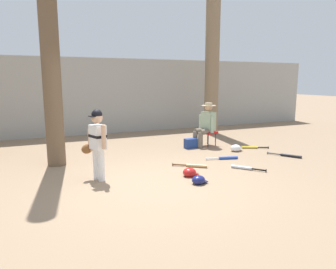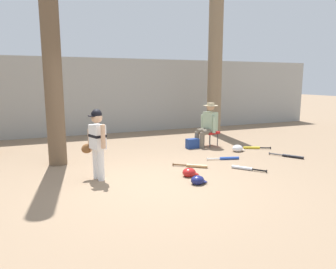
{
  "view_description": "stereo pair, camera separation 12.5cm",
  "coord_description": "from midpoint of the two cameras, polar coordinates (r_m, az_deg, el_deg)",
  "views": [
    {
      "loc": [
        -1.93,
        -4.95,
        1.81
      ],
      "look_at": [
        0.52,
        0.63,
        0.75
      ],
      "focal_mm": 33.41,
      "sensor_mm": 36.0,
      "label": 1
    },
    {
      "loc": [
        -1.82,
        -5.0,
        1.81
      ],
      "look_at": [
        0.52,
        0.63,
        0.75
      ],
      "focal_mm": 33.41,
      "sensor_mm": 36.0,
      "label": 2
    }
  ],
  "objects": [
    {
      "name": "seated_spectator",
      "position": [
        8.66,
        7.66,
        2.02
      ],
      "size": [
        0.68,
        0.53,
        1.2
      ],
      "color": "#6B6051",
      "rests_on": "ground"
    },
    {
      "name": "tree_behind_spectator",
      "position": [
        10.83,
        8.89,
        11.95
      ],
      "size": [
        0.77,
        0.77,
        5.24
      ],
      "color": "#7F6B51",
      "rests_on": "ground"
    },
    {
      "name": "handbag_beside_stool",
      "position": [
        8.44,
        4.9,
        -1.65
      ],
      "size": [
        0.35,
        0.19,
        0.26
      ],
      "primitive_type": "cube",
      "rotation": [
        0.0,
        0.0,
        0.03
      ],
      "color": "navy",
      "rests_on": "ground"
    },
    {
      "name": "tree_near_player",
      "position": [
        7.1,
        -20.25,
        17.83
      ],
      "size": [
        0.63,
        0.63,
        6.42
      ],
      "color": "brown",
      "rests_on": "ground"
    },
    {
      "name": "young_ballplayer",
      "position": [
        5.8,
        -12.27,
        -0.96
      ],
      "size": [
        0.44,
        0.56,
        1.31
      ],
      "color": "white",
      "rests_on": "ground"
    },
    {
      "name": "batting_helmet_white",
      "position": [
        8.25,
        13.0,
        -2.49
      ],
      "size": [
        0.32,
        0.25,
        0.19
      ],
      "color": "silver",
      "rests_on": "ground"
    },
    {
      "name": "batting_helmet_red",
      "position": [
        6.01,
        4.49,
        -6.93
      ],
      "size": [
        0.31,
        0.24,
        0.18
      ],
      "color": "#A81919",
      "rests_on": "ground"
    },
    {
      "name": "bat_yellow_trainer",
      "position": [
        8.67,
        15.77,
        -2.33
      ],
      "size": [
        0.68,
        0.37,
        0.07
      ],
      "color": "yellow",
      "rests_on": "ground"
    },
    {
      "name": "ground_plane",
      "position": [
        5.62,
        -1.8,
        -8.95
      ],
      "size": [
        60.0,
        60.0,
        0.0
      ],
      "primitive_type": "plane",
      "color": "#897056"
    },
    {
      "name": "bat_aluminum_silver",
      "position": [
        6.64,
        14.35,
        -5.98
      ],
      "size": [
        0.49,
        0.6,
        0.07
      ],
      "color": "#B7BCC6",
      "rests_on": "ground"
    },
    {
      "name": "concrete_back_wall",
      "position": [
        10.93,
        -12.73,
        6.81
      ],
      "size": [
        18.0,
        0.36,
        2.54
      ],
      "primitive_type": "cube",
      "color": "#9E9E99",
      "rests_on": "ground"
    },
    {
      "name": "batting_helmet_navy",
      "position": [
        5.6,
        6.09,
        -8.29
      ],
      "size": [
        0.29,
        0.22,
        0.17
      ],
      "color": "navy",
      "rests_on": "ground"
    },
    {
      "name": "folding_stool",
      "position": [
        8.77,
        8.07,
        0.29
      ],
      "size": [
        0.49,
        0.49,
        0.41
      ],
      "color": "red",
      "rests_on": "ground"
    },
    {
      "name": "bat_blue_youth",
      "position": [
        7.37,
        11.15,
        -4.28
      ],
      "size": [
        0.75,
        0.26,
        0.07
      ],
      "color": "#2347AD",
      "rests_on": "ground"
    },
    {
      "name": "bat_wood_tan",
      "position": [
        6.64,
        5.33,
        -5.71
      ],
      "size": [
        0.63,
        0.5,
        0.07
      ],
      "color": "tan",
      "rests_on": "ground"
    },
    {
      "name": "bat_black_composite",
      "position": [
        8.0,
        21.82,
        -3.68
      ],
      "size": [
        0.48,
        0.72,
        0.07
      ],
      "color": "black",
      "rests_on": "ground"
    }
  ]
}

